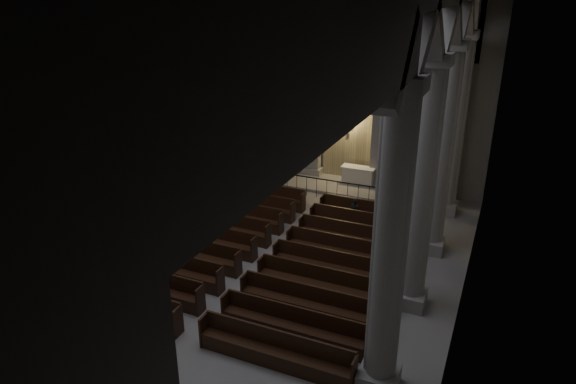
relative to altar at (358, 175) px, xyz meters
The scene contains 11 objects.
room 13.16m from the altar, 94.53° to the right, with size 24.00×24.10×12.00m.
sanctuary_wall 6.10m from the altar, 153.84° to the left, with size 14.00×0.77×12.00m.
right_arcade 13.01m from the altar, 64.70° to the right, with size 1.00×24.00×12.00m.
left_pilasters 11.27m from the altar, 135.10° to the right, with size 0.60×13.00×8.03m.
sanctuary_step 1.14m from the altar, 150.28° to the right, with size 8.50×2.60×0.15m, color gray.
altar is the anchor object (origin of this frame).
altar_rail 2.49m from the altar, 110.73° to the right, with size 5.34×0.09×1.05m.
candle_stand_left 4.15m from the altar, 159.76° to the right, with size 0.26×0.26×1.54m.
candle_stand_right 3.33m from the altar, 39.59° to the right, with size 0.25×0.25×1.50m.
pews 9.10m from the altar, 95.55° to the right, with size 9.95×10.26×1.01m.
worshipper 4.62m from the altar, 75.35° to the right, with size 0.42×0.27×1.15m, color black.
Camera 1 is at (7.59, -13.05, 9.72)m, focal length 32.00 mm.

